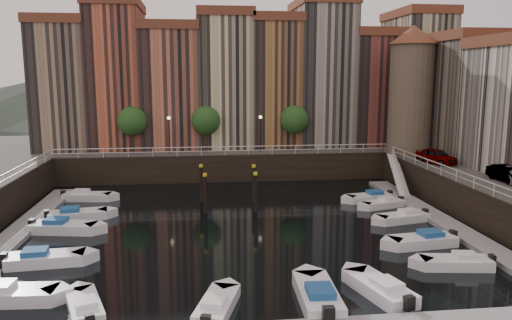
{
  "coord_description": "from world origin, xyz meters",
  "views": [
    {
      "loc": [
        -2.92,
        -37.38,
        11.64
      ],
      "look_at": [
        1.95,
        4.0,
        4.49
      ],
      "focal_mm": 35.0,
      "sensor_mm": 36.0,
      "label": 1
    }
  ],
  "objects": [
    {
      "name": "ground",
      "position": [
        0.0,
        0.0,
        0.0
      ],
      "size": [
        200.0,
        200.0,
        0.0
      ],
      "primitive_type": "plane",
      "color": "black",
      "rests_on": "ground"
    },
    {
      "name": "quay_far",
      "position": [
        0.0,
        26.0,
        1.5
      ],
      "size": [
        80.0,
        20.0,
        3.0
      ],
      "primitive_type": "cube",
      "color": "black",
      "rests_on": "ground"
    },
    {
      "name": "dock_left",
      "position": [
        -16.2,
        -1.0,
        0.17
      ],
      "size": [
        2.0,
        28.0,
        0.35
      ],
      "primitive_type": "cube",
      "color": "gray",
      "rests_on": "ground"
    },
    {
      "name": "dock_right",
      "position": [
        16.2,
        -1.0,
        0.17
      ],
      "size": [
        2.0,
        28.0,
        0.35
      ],
      "primitive_type": "cube",
      "color": "gray",
      "rests_on": "ground"
    },
    {
      "name": "mountains",
      "position": [
        1.72,
        110.0,
        7.92
      ],
      "size": [
        145.0,
        100.0,
        18.0
      ],
      "color": "#2D382D",
      "rests_on": "ground"
    },
    {
      "name": "far_terrace",
      "position": [
        3.31,
        23.5,
        10.95
      ],
      "size": [
        48.7,
        10.3,
        17.5
      ],
      "color": "#957A5E",
      "rests_on": "quay_far"
    },
    {
      "name": "corner_tower",
      "position": [
        20.0,
        14.5,
        10.19
      ],
      "size": [
        5.2,
        5.2,
        13.8
      ],
      "color": "#6B5B4C",
      "rests_on": "quay_right"
    },
    {
      "name": "promenade_trees",
      "position": [
        -1.33,
        18.2,
        6.58
      ],
      "size": [
        21.2,
        3.2,
        5.2
      ],
      "color": "black",
      "rests_on": "quay_far"
    },
    {
      "name": "street_lamps",
      "position": [
        -1.0,
        17.2,
        5.9
      ],
      "size": [
        10.36,
        0.36,
        4.18
      ],
      "color": "black",
      "rests_on": "quay_far"
    },
    {
      "name": "railings",
      "position": [
        0.0,
        4.88,
        3.79
      ],
      "size": [
        36.08,
        34.04,
        0.52
      ],
      "color": "white",
      "rests_on": "ground"
    },
    {
      "name": "gangway",
      "position": [
        17.1,
        10.0,
        1.92
      ],
      "size": [
        2.78,
        8.32,
        3.73
      ],
      "color": "white",
      "rests_on": "ground"
    },
    {
      "name": "mooring_pilings",
      "position": [
        -0.26,
        5.77,
        1.65
      ],
      "size": [
        5.18,
        4.59,
        3.78
      ],
      "color": "black",
      "rests_on": "ground"
    },
    {
      "name": "boat_left_0",
      "position": [
        -12.81,
        -11.81,
        0.38
      ],
      "size": [
        4.99,
        2.09,
        1.13
      ],
      "rotation": [
        0.0,
        0.0,
        -0.06
      ],
      "color": "white",
      "rests_on": "ground"
    },
    {
      "name": "boat_left_1",
      "position": [
        -12.53,
        -6.66,
        0.38
      ],
      "size": [
        4.96,
        2.2,
        1.12
      ],
      "rotation": [
        0.0,
        0.0,
        0.09
      ],
      "color": "white",
      "rests_on": "ground"
    },
    {
      "name": "boat_left_2",
      "position": [
        -13.08,
        -0.09,
        0.39
      ],
      "size": [
        5.18,
        2.67,
        1.16
      ],
      "rotation": [
        0.0,
        0.0,
        -0.18
      ],
      "color": "white",
      "rests_on": "ground"
    },
    {
      "name": "boat_left_3",
      "position": [
        -12.86,
        3.33,
        0.37
      ],
      "size": [
        4.94,
        2.5,
        1.11
      ],
      "rotation": [
        0.0,
        0.0,
        0.17
      ],
      "color": "white",
      "rests_on": "ground"
    },
    {
      "name": "boat_left_4",
      "position": [
        -13.44,
        9.74,
        0.36
      ],
      "size": [
        4.75,
        2.25,
        1.07
      ],
      "rotation": [
        0.0,
        0.0,
        -0.13
      ],
      "color": "white",
      "rests_on": "ground"
    },
    {
      "name": "boat_right_0",
      "position": [
        12.66,
        -10.15,
        0.34
      ],
      "size": [
        4.53,
        2.18,
        1.02
      ],
      "rotation": [
        0.0,
        0.0,
        3.0
      ],
      "color": "white",
      "rests_on": "ground"
    },
    {
      "name": "boat_right_1",
      "position": [
        12.38,
        -6.13,
        0.38
      ],
      "size": [
        4.98,
        2.33,
        1.12
      ],
      "rotation": [
        0.0,
        0.0,
        3.27
      ],
      "color": "white",
      "rests_on": "ground"
    },
    {
      "name": "boat_right_2",
      "position": [
        13.36,
        -0.42,
        0.35
      ],
      "size": [
        4.59,
        2.54,
        1.03
      ],
      "rotation": [
        0.0,
        0.0,
        3.37
      ],
      "color": "white",
      "rests_on": "ground"
    },
    {
      "name": "boat_right_3",
      "position": [
        13.37,
        3.99,
        0.32
      ],
      "size": [
        4.25,
        2.61,
        0.95
      ],
      "rotation": [
        0.0,
        0.0,
        3.45
      ],
      "color": "white",
      "rests_on": "ground"
    },
    {
      "name": "boat_right_4",
      "position": [
        12.95,
        6.26,
        0.35
      ],
      "size": [
        4.6,
        2.38,
        1.03
      ],
      "rotation": [
        0.0,
        0.0,
        3.33
      ],
      "color": "white",
      "rests_on": "ground"
    },
    {
      "name": "boat_near_0",
      "position": [
        -8.65,
        -13.49,
        0.32
      ],
      "size": [
        2.66,
        4.17,
        0.94
      ],
      "rotation": [
        0.0,
        0.0,
        1.9
      ],
      "color": "white",
      "rests_on": "ground"
    },
    {
      "name": "boat_near_1",
      "position": [
        -2.15,
        -14.17,
        0.33
      ],
      "size": [
        2.64,
        4.36,
        0.98
      ],
      "rotation": [
        0.0,
        0.0,
        1.28
      ],
      "color": "white",
      "rests_on": "ground"
    },
    {
      "name": "boat_near_2",
      "position": [
        3.06,
        -13.84,
        0.41
      ],
      "size": [
        2.1,
        5.29,
        1.21
      ],
      "rotation": [
        0.0,
        0.0,
        1.53
      ],
      "color": "white",
      "rests_on": "ground"
    },
    {
      "name": "boat_near_3",
      "position": [
        6.59,
        -13.31,
        0.38
      ],
      "size": [
        2.98,
        5.02,
        1.12
      ],
      "rotation": [
        0.0,
        0.0,
        1.85
      ],
      "color": "white",
      "rests_on": "ground"
    },
    {
      "name": "car_a",
      "position": [
        20.03,
        7.93,
        3.75
      ],
      "size": [
        3.11,
        4.72,
        1.49
      ],
      "primitive_type": "imported",
      "rotation": [
        0.0,
        0.0,
        0.34
      ],
      "color": "gray",
      "rests_on": "quay_right"
    },
    {
      "name": "car_b",
      "position": [
        21.82,
        -0.76,
        3.68
      ],
      "size": [
        1.48,
        4.15,
        1.36
      ],
      "primitive_type": "imported",
      "rotation": [
        0.0,
        0.0,
        0.01
      ],
      "color": "gray",
      "rests_on": "quay_right"
    }
  ]
}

